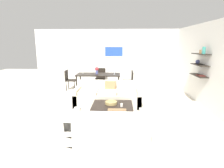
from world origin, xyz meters
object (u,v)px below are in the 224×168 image
Objects in this scene: sofa_beige at (108,96)px; dining_chair_right_far at (129,79)px; wine_glass_right_near at (114,72)px; centerpiece_vase at (97,70)px; wine_glass_left_far at (83,71)px; decorative_bowl at (111,102)px; wine_glass_right_far at (115,71)px; candle_jar at (122,105)px; coffee_table at (112,111)px; dining_chair_right_near at (130,81)px; dining_chair_head at (101,76)px; dining_chair_left_far at (69,79)px; loveseat_white at (109,129)px.

sofa_beige is 2.46× the size of dining_chair_right_far.
wine_glass_right_near is 0.76m from centerpiece_vase.
wine_glass_left_far is (-2.02, -0.09, 0.37)m from dining_chair_right_far.
decorative_bowl is 0.39× the size of dining_chair_right_far.
wine_glass_right_far is at bearing 6.89° from centerpiece_vase.
candle_jar is 0.47× the size of wine_glass_right_far.
wine_glass_right_near is (-0.01, 2.78, 0.45)m from decorative_bowl.
coffee_table is 2.93m from wine_glass_right_near.
dining_chair_right_near is at bearing -7.59° from wine_glass_right_near.
dining_chair_head is at bearing 85.39° from centerpiece_vase.
dining_chair_right_far is (0.81, 2.03, 0.21)m from sofa_beige.
dining_chair_right_far is at bearing 24.67° from wine_glass_right_near.
dining_chair_left_far is at bearing 123.28° from coffee_table.
dining_chair_left_far is at bearing 171.62° from wine_glass_right_near.
coffee_table is 6.21× the size of wine_glass_right_far.
dining_chair_left_far is 4.93× the size of wine_glass_right_far.
wine_glass_right_far is 0.76m from centerpiece_vase.
loveseat_white is 4.50m from dining_chair_right_far.
dining_chair_right_far is (2.67, 0.00, 0.00)m from dining_chair_left_far.
wine_glass_right_far is (-0.01, 2.99, 0.46)m from decorative_bowl.
dining_chair_left_far is (-2.05, 4.45, 0.21)m from loveseat_white.
dining_chair_right_far and dining_chair_head have the same top height.
dining_chair_left_far is (-2.67, 0.38, 0.00)m from dining_chair_right_near.
centerpiece_vase is (-0.80, 2.97, 0.74)m from coffee_table.
sofa_beige is 1.35m from candle_jar.
dining_chair_head is (-0.53, 2.67, 0.21)m from sofa_beige.
wine_glass_left_far reaches higher than loveseat_white.
wine_glass_right_far reaches higher than coffee_table.
coffee_table is (0.02, 1.30, -0.10)m from loveseat_white.
sofa_beige is 1.96× the size of coffee_table.
decorative_bowl is at bearing -79.43° from dining_chair_head.
centerpiece_vase is (1.27, -0.18, 0.42)m from dining_chair_left_far.
dining_chair_head is (-1.34, 0.64, 0.00)m from dining_chair_right_far.
dining_chair_right_far reaches higher than candle_jar.
wine_glass_left_far reaches higher than coffee_table.
loveseat_white is 4.20m from wine_glass_right_near.
coffee_table is 0.24m from decorative_bowl.
centerpiece_vase is (-0.76, 2.90, 0.50)m from decorative_bowl.
wine_glass_left_far is at bearing 180.00° from wine_glass_right_far.
decorative_bowl is at bearing -56.58° from dining_chair_left_far.
coffee_table is (0.20, -1.12, -0.10)m from sofa_beige.
centerpiece_vase reaches higher than dining_chair_head.
dining_chair_right_far is at bearing -25.67° from dining_chair_head.
wine_glass_right_far reaches higher than loveseat_white.
loveseat_white is at bearing -79.68° from centerpiece_vase.
centerpiece_vase is (-1.05, 3.11, 0.50)m from candle_jar.
wine_glass_left_far is at bearing -7.59° from dining_chair_left_far.
dining_chair_right_far is at bearing 83.90° from candle_jar.
dining_chair_head is 4.93× the size of wine_glass_right_far.
dining_chair_right_near reaches higher than loveseat_white.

